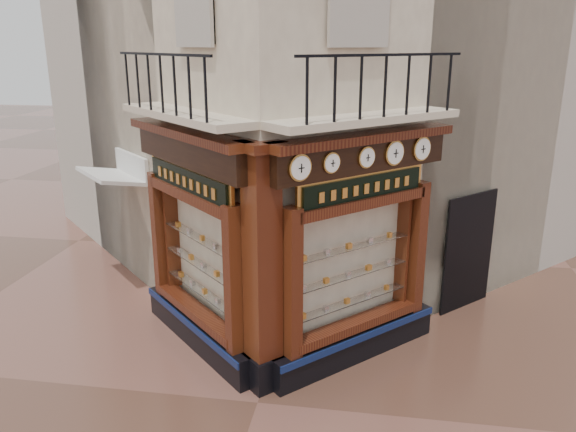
% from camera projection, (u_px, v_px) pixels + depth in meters
% --- Properties ---
extents(ground, '(80.00, 80.00, 0.00)m').
position_uv_depth(ground, '(258.00, 403.00, 8.66)').
color(ground, brown).
rests_on(ground, ground).
extents(main_building, '(11.31, 11.31, 12.00)m').
position_uv_depth(main_building, '(310.00, 12.00, 12.71)').
color(main_building, beige).
rests_on(main_building, ground).
extents(neighbour_left, '(11.31, 11.31, 11.00)m').
position_uv_depth(neighbour_left, '(232.00, 36.00, 15.56)').
color(neighbour_left, '#B0A999').
rests_on(neighbour_left, ground).
extents(neighbour_right, '(11.31, 11.31, 11.00)m').
position_uv_depth(neighbour_right, '(414.00, 36.00, 14.82)').
color(neighbour_right, '#B0A999').
rests_on(neighbour_right, ground).
extents(shopfront_left, '(2.86, 2.86, 3.98)m').
position_uv_depth(shopfront_left, '(195.00, 243.00, 9.77)').
color(shopfront_left, black).
rests_on(shopfront_left, ground).
extents(shopfront_right, '(2.86, 2.86, 3.98)m').
position_uv_depth(shopfront_right, '(358.00, 252.00, 9.35)').
color(shopfront_right, black).
rests_on(shopfront_right, ground).
extents(corner_pilaster, '(0.85, 0.85, 3.98)m').
position_uv_depth(corner_pilaster, '(262.00, 274.00, 8.56)').
color(corner_pilaster, black).
rests_on(corner_pilaster, ground).
extents(balcony, '(5.94, 2.97, 1.03)m').
position_uv_depth(balcony, '(273.00, 116.00, 8.82)').
color(balcony, beige).
rests_on(balcony, ground).
extents(clock_a, '(0.32, 0.32, 0.40)m').
position_uv_depth(clock_a, '(300.00, 168.00, 7.95)').
color(clock_a, '#BB8D3E').
rests_on(clock_a, ground).
extents(clock_b, '(0.26, 0.26, 0.32)m').
position_uv_depth(clock_b, '(331.00, 163.00, 8.28)').
color(clock_b, '#BB8D3E').
rests_on(clock_b, ground).
extents(clock_c, '(0.28, 0.28, 0.34)m').
position_uv_depth(clock_c, '(366.00, 157.00, 8.68)').
color(clock_c, '#BB8D3E').
rests_on(clock_c, ground).
extents(clock_d, '(0.33, 0.33, 0.41)m').
position_uv_depth(clock_d, '(394.00, 153.00, 9.02)').
color(clock_d, '#BB8D3E').
rests_on(clock_d, ground).
extents(clock_e, '(0.33, 0.33, 0.41)m').
position_uv_depth(clock_e, '(422.00, 149.00, 9.39)').
color(clock_e, '#BB8D3E').
rests_on(clock_e, ground).
extents(awning, '(1.95, 1.95, 0.27)m').
position_uv_depth(awning, '(123.00, 287.00, 12.76)').
color(awning, silver).
rests_on(awning, ground).
extents(signboard_left, '(2.09, 2.09, 0.56)m').
position_uv_depth(signboard_left, '(188.00, 181.00, 9.39)').
color(signboard_left, '#EBA445').
rests_on(signboard_left, ground).
extents(signboard_right, '(1.93, 1.93, 0.52)m').
position_uv_depth(signboard_right, '(364.00, 188.00, 8.96)').
color(signboard_right, '#EBA445').
rests_on(signboard_right, ground).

